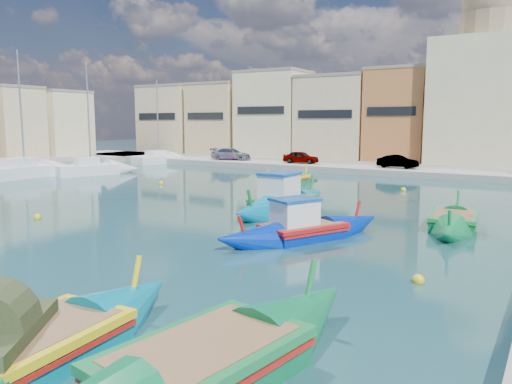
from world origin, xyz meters
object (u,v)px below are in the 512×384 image
Objects in this scene: luzzu_cyan_mid at (453,223)px; yacht_mid at (41,171)px; yacht_north at (167,159)px; church_block at (490,84)px; luzzu_green at (289,181)px; yacht_midnorth at (104,169)px; luzzu_blue_south at (205,369)px; luzzu_turquoise_cabin at (303,231)px; luzzu_blue_cabin at (283,204)px; luzzu_cyan_south at (41,349)px.

yacht_mid is (-34.93, 3.64, 0.20)m from luzzu_cyan_mid.
church_block is at bearing 18.51° from yacht_north.
luzzu_green is 0.72× the size of yacht_midnorth.
luzzu_cyan_mid is (2.59, -30.87, -8.16)m from church_block.
luzzu_blue_south is 49.75m from yacht_north.
luzzu_cyan_mid is at bearing 48.17° from luzzu_turquoise_cabin.
luzzu_green is at bearing -25.69° from yacht_north.
luzzu_cyan_mid is 0.80× the size of yacht_north.
luzzu_turquoise_cabin is 6.25m from luzzu_blue_cabin.
luzzu_blue_cabin is (-5.96, -31.26, -8.01)m from church_block.
luzzu_blue_cabin is at bearing -37.82° from yacht_north.
luzzu_green is (-8.74, 15.28, -0.07)m from luzzu_turquoise_cabin.
yacht_midnorth is 0.92× the size of yacht_mid.
yacht_midnorth reaches higher than luzzu_green.
luzzu_blue_south is at bearing -65.18° from luzzu_green.
luzzu_cyan_mid is 16.75m from luzzu_blue_south.
yacht_north reaches higher than luzzu_cyan_mid.
yacht_north is 16.42m from yacht_mid.
luzzu_cyan_south is at bearing -43.54° from yacht_midnorth.
luzzu_blue_south reaches higher than luzzu_cyan_mid.
luzzu_blue_south is 1.19× the size of luzzu_cyan_south.
yacht_mid is at bearing 171.31° from luzzu_blue_cabin.
luzzu_blue_cabin is at bearing -8.69° from yacht_mid.
yacht_north is (-34.89, 20.06, 0.15)m from luzzu_cyan_mid.
yacht_mid reaches higher than yacht_midnorth.
luzzu_green is at bearing 16.19° from yacht_mid.
luzzu_cyan_south is 0.79× the size of yacht_midnorth.
luzzu_turquoise_cabin is at bearing -60.23° from luzzu_green.
luzzu_green is 22.18m from yacht_mid.
yacht_midnorth is at bearing -74.94° from yacht_north.
luzzu_green is 0.92× the size of luzzu_cyan_south.
church_block is 1.66× the size of yacht_mid.
yacht_north reaches higher than luzzu_turquoise_cabin.
luzzu_blue_cabin is 17.79m from luzzu_cyan_south.
luzzu_blue_cabin is 0.88× the size of yacht_midnorth.
luzzu_green is 0.76× the size of yacht_north.
luzzu_green is 0.67× the size of yacht_mid.
luzzu_blue_south is 0.87× the size of yacht_mid.
church_block is 1.91× the size of luzzu_blue_south.
luzzu_turquoise_cabin is 17.61m from luzzu_green.
yacht_mid is at bearing -90.12° from yacht_north.
luzzu_blue_cabin is at bearing -100.79° from church_block.
luzzu_cyan_mid is (8.55, 0.39, -0.15)m from luzzu_blue_cabin.
church_block is at bearing 94.80° from luzzu_cyan_mid.
luzzu_blue_cabin is at bearing -177.37° from luzzu_cyan_mid.
luzzu_cyan_mid is at bearing -35.79° from luzzu_green.
luzzu_green is at bearing -117.68° from church_block.
church_block is 2.50× the size of luzzu_green.
church_block reaches higher than luzzu_blue_cabin.
luzzu_turquoise_cabin is at bearing 107.41° from luzzu_blue_south.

